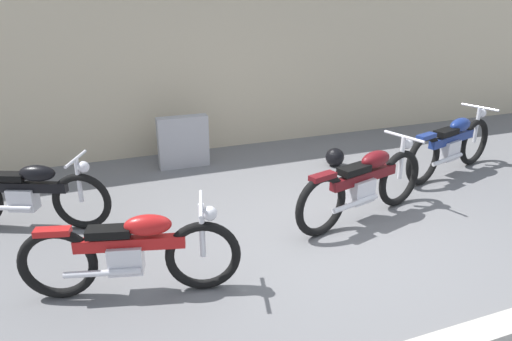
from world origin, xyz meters
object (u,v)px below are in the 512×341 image
Objects in this scene: motorcycle_blue at (452,145)px; stone_marker at (183,142)px; motorcycle_red at (133,252)px; motorcycle_maroon at (364,184)px; helmet at (335,157)px; motorcycle_black at (28,194)px.

stone_marker is at bearing 137.63° from motorcycle_blue.
motorcycle_red is (-4.90, -1.39, -0.03)m from motorcycle_blue.
motorcycle_maroon is 2.86m from motorcycle_red.
helmet is at bearing 55.06° from motorcycle_maroon.
motorcycle_blue is at bearing 20.19° from motorcycle_black.
stone_marker is at bearing 159.23° from helmet.
motorcycle_maroon is 1.12× the size of motorcycle_black.
stone_marker is 0.42× the size of motorcycle_red.
motorcycle_blue is (2.10, 0.84, 0.00)m from motorcycle_maroon.
motorcycle_blue is at bearing 30.89° from motorcycle_red.
motorcycle_red is (-3.45, -2.32, 0.28)m from helmet.
helmet is 1.75m from motorcycle_blue.
stone_marker is 0.39× the size of motorcycle_maroon.
motorcycle_red is (-1.20, -3.18, 0.02)m from stone_marker.
stone_marker is 3.39m from motorcycle_red.
motorcycle_red is at bearing 179.18° from motorcycle_blue.
motorcycle_black is at bearing 133.45° from motorcycle_red.
motorcycle_maroon is 3.96m from motorcycle_black.
motorcycle_blue is 1.07× the size of motorcycle_red.
motorcycle_red reaches higher than helmet.
motorcycle_black is at bearing 159.62° from motorcycle_blue.
motorcycle_maroon is at bearing -109.96° from helmet.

